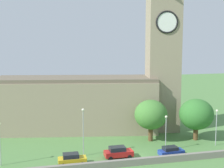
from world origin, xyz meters
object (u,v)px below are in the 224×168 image
church (99,90)px  tree_riverside_east (151,115)px  car_blue (171,151)px  streetlamp_west_mid (83,125)px  streetlamp_central (166,127)px  car_yellow (72,159)px  streetlamp_west_end (0,137)px  streetlamp_east_mid (216,121)px  tree_riverside_west (196,114)px  car_red (118,152)px

church → tree_riverside_east: size_ratio=5.01×
car_blue → streetlamp_west_mid: size_ratio=0.53×
car_blue → streetlamp_central: bearing=84.8°
car_yellow → streetlamp_west_end: size_ratio=0.64×
streetlamp_central → tree_riverside_east: tree_riverside_east is taller
streetlamp_east_mid → tree_riverside_west: bearing=115.3°
tree_riverside_west → streetlamp_central: bearing=-151.8°
streetlamp_west_mid → tree_riverside_west: size_ratio=1.00×
car_red → streetlamp_east_mid: 18.92m
car_red → car_blue: bearing=-8.9°
streetlamp_east_mid → streetlamp_west_end: bearing=-179.1°
tree_riverside_west → car_blue: bearing=-139.4°
tree_riverside_east → tree_riverside_west: bearing=-9.7°
streetlamp_west_end → car_blue: bearing=-5.5°
streetlamp_central → streetlamp_east_mid: (9.78, 0.36, 0.25)m
tree_riverside_east → car_red: bearing=-138.8°
car_blue → streetlamp_east_mid: streetlamp_east_mid is taller
church → car_yellow: 21.03m
church → car_yellow: church is taller
streetlamp_east_mid → tree_riverside_east: tree_riverside_east is taller
car_blue → tree_riverside_east: (-0.32, 8.47, 4.16)m
tree_riverside_east → streetlamp_east_mid: bearing=-27.3°
streetlamp_west_mid → tree_riverside_east: 14.25m
streetlamp_east_mid → car_red: bearing=-174.5°
streetlamp_west_end → streetlamp_west_mid: streetlamp_west_mid is taller
car_yellow → church: bearing=66.1°
car_blue → streetlamp_west_mid: (-13.72, 3.64, 4.34)m
church → streetlamp_west_end: (-18.36, -15.58, -3.93)m
streetlamp_west_end → church: bearing=40.3°
streetlamp_west_mid → tree_riverside_east: (13.40, 4.83, -0.17)m
streetlamp_east_mid → tree_riverside_east: (-10.35, 5.35, 0.58)m
tree_riverside_west → car_yellow: bearing=-164.2°
car_yellow → car_red: car_red is taller
streetlamp_east_mid → tree_riverside_west: (-1.85, 3.90, 0.50)m
streetlamp_west_end → streetlamp_central: streetlamp_west_end is taller
car_yellow → streetlamp_central: size_ratio=0.70×
car_blue → streetlamp_west_end: 26.79m
car_red → streetlamp_west_mid: 7.11m
car_yellow → car_blue: 16.03m
car_red → car_blue: car_red is taller
streetlamp_central → streetlamp_east_mid: 9.79m
church → car_yellow: (-7.97, -17.95, -7.50)m
church → tree_riverside_west: 19.97m
car_yellow → tree_riverside_east: 18.24m
car_yellow → tree_riverside_east: size_ratio=0.55×
car_red → car_blue: size_ratio=1.09×
car_yellow → car_red: 7.64m
car_red → tree_riverside_east: size_ratio=0.59×
streetlamp_west_mid → tree_riverside_west: 22.16m
car_yellow → streetlamp_central: streetlamp_central is taller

